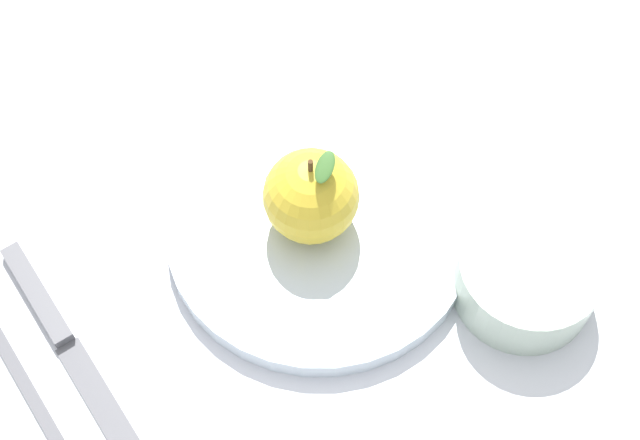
# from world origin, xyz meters

# --- Properties ---
(ground_plane) EXTENTS (2.40, 2.40, 0.00)m
(ground_plane) POSITION_xyz_m (0.00, 0.00, 0.00)
(ground_plane) COLOR silver
(dinner_plate) EXTENTS (0.23, 0.23, 0.02)m
(dinner_plate) POSITION_xyz_m (0.04, 0.02, 0.01)
(dinner_plate) COLOR silver
(dinner_plate) RESTS_ON ground_plane
(apple) EXTENTS (0.07, 0.07, 0.08)m
(apple) POSITION_xyz_m (0.03, 0.02, 0.05)
(apple) COLOR gold
(apple) RESTS_ON dinner_plate
(side_bowl) EXTENTS (0.10, 0.10, 0.04)m
(side_bowl) POSITION_xyz_m (0.19, 0.02, 0.03)
(side_bowl) COLOR #B2C6B2
(side_bowl) RESTS_ON ground_plane
(knife) EXTENTS (0.18, 0.15, 0.01)m
(knife) POSITION_xyz_m (-0.11, -0.11, 0.00)
(knife) COLOR #59595E
(knife) RESTS_ON ground_plane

